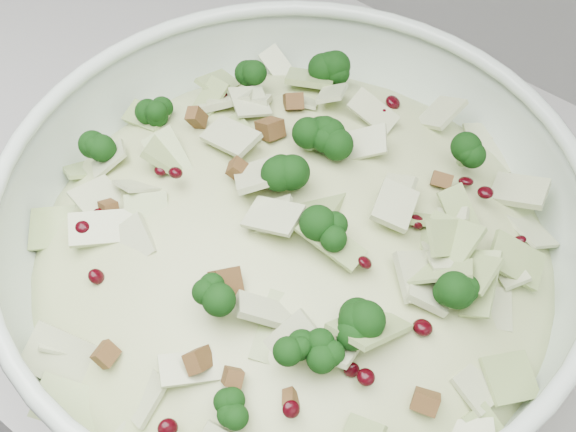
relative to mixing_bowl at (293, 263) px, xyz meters
name	(u,v)px	position (x,y,z in m)	size (l,w,h in m)	color
mixing_bowl	(293,263)	(0.00, 0.00, 0.00)	(0.53, 0.53, 0.16)	silver
salad	(293,242)	(0.00, 0.00, 0.03)	(0.54, 0.54, 0.16)	#BFC989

